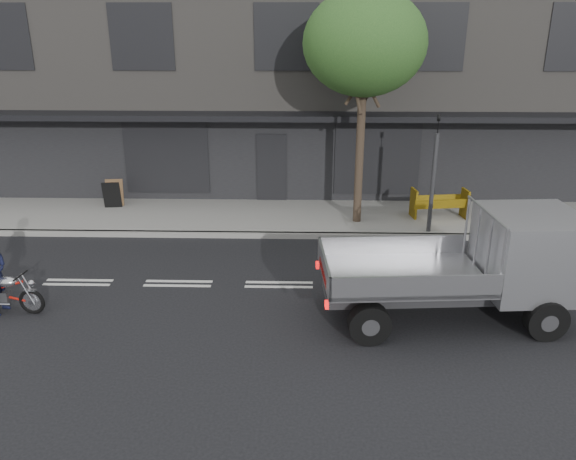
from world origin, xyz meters
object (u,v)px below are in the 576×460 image
Objects in this scene: street_tree at (365,44)px; flatbed_ute at (506,257)px; motorcycle at (4,292)px; construction_barrier at (441,205)px; sandwich_board at (112,195)px; traffic_light_pole at (433,181)px.

flatbed_ute is at bearing -65.89° from street_tree.
motorcycle is at bearing 176.36° from flatbed_ute.
street_tree is 5.31m from construction_barrier.
flatbed_ute is at bearing -90.57° from construction_barrier.
street_tree is at bearing -15.23° from sandwich_board.
flatbed_ute is (10.47, 0.08, 0.89)m from motorcycle.
street_tree is at bearing 40.79° from motorcycle.
construction_barrier is (2.55, 0.16, -4.66)m from street_tree.
sandwich_board is (-10.38, 0.89, -0.03)m from construction_barrier.
construction_barrier reaches higher than sandwich_board.
construction_barrier is (0.55, 1.01, -1.03)m from traffic_light_pole.
motorcycle is at bearing -144.65° from street_tree.
traffic_light_pole is at bearing -18.54° from sandwich_board.
street_tree reaches higher than flatbed_ute.
flatbed_ute is at bearing 5.86° from motorcycle.
sandwich_board is (0.15, 6.70, 0.13)m from motorcycle.
flatbed_ute is 12.29m from sandwich_board.
street_tree is 1.28× the size of flatbed_ute.
flatbed_ute is 3.14× the size of construction_barrier.
street_tree is at bearing 110.04° from flatbed_ute.
motorcycle is at bearing -154.27° from traffic_light_pole.
street_tree reaches higher than traffic_light_pole.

